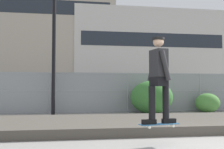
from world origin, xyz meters
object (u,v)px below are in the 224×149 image
Objects in this scene: skateboard at (159,124)px; shrub_left at (152,97)px; parked_car_near at (37,93)px; skater at (159,74)px; parked_car_far at (221,93)px; parked_car_mid at (129,93)px; shrub_center at (207,103)px; street_lamp at (54,19)px.

shrub_left reaches higher than skateboard.
skater is at bearing -70.71° from parked_car_near.
parked_car_far is (7.68, 10.59, -0.57)m from skater.
skater is 0.38× the size of parked_car_near.
skater is at bearing -105.91° from shrub_left.
parked_car_mid is at bearing 80.79° from skateboard.
shrub_center is at bearing -127.49° from parked_car_far.
street_lamp is (-2.49, 6.61, 2.75)m from skater.
parked_car_near and parked_car_mid have the same top height.
skateboard is 0.12× the size of street_lamp.
shrub_center is (7.04, -0.11, -3.71)m from street_lamp.
street_lamp is at bearing 179.07° from shrub_center.
parked_car_near is 9.10m from shrub_center.
skater is 0.38× the size of parked_car_far.
parked_car_near reaches higher than shrub_left.
shrub_left is 1.63× the size of shrub_center.
parked_car_near is at bearing -179.24° from parked_car_far.
skater is 0.90× the size of shrub_left.
skater reaches higher than parked_car_near.
street_lamp is at bearing 110.65° from skateboard.
street_lamp is 3.52× the size of shrub_left.
street_lamp reaches higher than parked_car_mid.
street_lamp is 1.51× the size of parked_car_mid.
shrub_left is at bearing 74.09° from skateboard.
parked_car_near is (-3.65, 10.44, -0.57)m from skater.
shrub_left is at bearing -175.18° from shrub_center.
street_lamp is 5.75× the size of shrub_center.
street_lamp is (-2.49, 6.61, 3.73)m from skateboard.
street_lamp reaches higher than skateboard.
shrub_left is (1.79, 6.27, -0.68)m from skater.
parked_car_far is at bearing 52.51° from shrub_center.
parked_car_mid is (5.37, 0.12, 0.00)m from parked_car_near.
parked_car_far is 2.36× the size of shrub_left.
street_lamp is at bearing 175.37° from shrub_left.
skateboard is at bearing -69.35° from street_lamp.
parked_car_mid is 4.97m from shrub_center.
skateboard is at bearing -70.71° from parked_car_near.
shrub_center is at bearing 4.82° from shrub_left.
skater is 1.48× the size of shrub_center.
street_lamp is at bearing 110.65° from skater.
parked_car_mid is at bearing 90.98° from shrub_left.
skater reaches higher than shrub_center.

